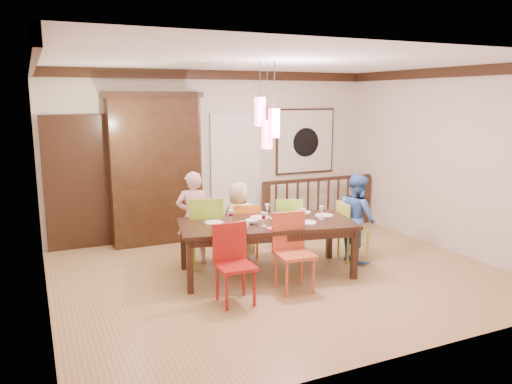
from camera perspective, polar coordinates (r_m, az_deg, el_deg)
name	(u,v)px	position (r m, az deg, el deg)	size (l,w,h in m)	color
floor	(280,274)	(7.10, 2.73, -9.32)	(6.00, 6.00, 0.00)	#9F7E4D
ceiling	(282,61)	(6.68, 2.95, 14.73)	(6.00, 6.00, 0.00)	white
wall_back	(217,153)	(9.02, -4.49, 4.46)	(6.00, 6.00, 0.00)	beige
wall_left	(39,188)	(6.00, -23.53, 0.39)	(5.00, 5.00, 0.00)	beige
wall_right	(448,160)	(8.53, 21.08, 3.41)	(5.00, 5.00, 0.00)	beige
crown_molding	(282,67)	(6.68, 2.95, 14.04)	(6.00, 5.00, 0.16)	black
panel_door	(78,185)	(8.51, -19.68, 0.76)	(1.04, 0.07, 2.24)	black
white_doorway	(236,174)	(9.16, -2.32, 2.07)	(0.97, 0.05, 2.22)	silver
painting	(305,141)	(9.73, 5.64, 5.79)	(1.25, 0.06, 1.25)	black
pendant_cluster	(267,123)	(6.67, 1.27, 7.93)	(0.27, 0.21, 1.14)	#F5497A
dining_table	(267,227)	(6.89, 1.22, -4.03)	(2.54, 1.53, 0.75)	black
chair_far_left	(206,226)	(7.31, -5.75, -3.87)	(0.58, 0.58, 1.04)	#89B529
chair_far_mid	(245,227)	(7.62, -1.23, -3.99)	(0.48, 0.48, 0.87)	orange
chair_far_right	(287,222)	(7.83, 3.62, -3.40)	(0.53, 0.53, 0.91)	#88CA35
chair_near_left	(235,260)	(5.97, -2.38, -7.75)	(0.44, 0.44, 0.95)	maroon
chair_near_mid	(295,248)	(6.35, 4.43, -6.40)	(0.48, 0.48, 0.99)	#C34D2C
chair_end_right	(354,227)	(7.69, 11.09, -3.92)	(0.46, 0.46, 0.89)	#B2C73C
china_hutch	(155,168)	(8.51, -11.44, 2.66)	(1.60, 0.46, 2.53)	black
balustrade	(318,202)	(9.46, 7.11, -1.12)	(2.28, 0.12, 0.96)	black
person_far_left	(194,217)	(7.44, -7.15, -2.90)	(0.50, 0.33, 1.38)	#F6BBC1
person_far_mid	(239,220)	(7.58, -1.98, -3.27)	(0.58, 0.38, 1.19)	beige
person_end_right	(357,218)	(7.63, 11.49, -2.90)	(0.64, 0.50, 1.33)	#4272B8
serving_bowl	(282,221)	(6.80, 3.01, -3.29)	(0.30, 0.30, 0.07)	yellow
small_bowl	(252,222)	(6.78, -0.46, -3.40)	(0.18, 0.18, 0.06)	white
cup_left	(244,225)	(6.49, -1.40, -3.83)	(0.14, 0.14, 0.11)	silver
cup_right	(302,212)	(7.30, 5.28, -2.25)	(0.11, 0.11, 0.10)	silver
plate_far_left	(214,222)	(6.84, -4.81, -3.49)	(0.26, 0.26, 0.01)	white
plate_far_mid	(259,217)	(7.10, 0.38, -2.91)	(0.26, 0.26, 0.01)	white
plate_far_right	(302,212)	(7.45, 5.29, -2.31)	(0.26, 0.26, 0.01)	white
plate_near_left	(226,233)	(6.30, -3.50, -4.72)	(0.26, 0.26, 0.01)	white
plate_near_mid	(307,222)	(6.85, 5.85, -3.48)	(0.26, 0.26, 0.01)	white
plate_end_right	(324,215)	(7.29, 7.79, -2.65)	(0.26, 0.26, 0.01)	white
wine_glass_a	(231,217)	(6.77, -2.89, -2.84)	(0.08, 0.08, 0.19)	#590C19
wine_glass_b	(267,211)	(7.13, 1.30, -2.13)	(0.08, 0.08, 0.19)	silver
wine_glass_c	(264,219)	(6.62, 0.88, -3.14)	(0.08, 0.08, 0.19)	#590C19
wine_glass_d	(322,213)	(7.05, 7.51, -2.37)	(0.08, 0.08, 0.19)	silver
napkin	(273,228)	(6.52, 1.94, -4.17)	(0.18, 0.14, 0.01)	#D83359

